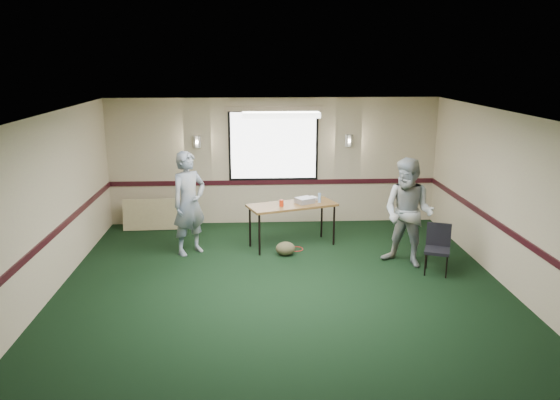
{
  "coord_description": "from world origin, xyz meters",
  "views": [
    {
      "loc": [
        -0.46,
        -7.48,
        3.48
      ],
      "look_at": [
        0.0,
        1.3,
        1.2
      ],
      "focal_mm": 35.0,
      "sensor_mm": 36.0,
      "label": 1
    }
  ],
  "objects_px": {
    "projector": "(305,200)",
    "person_right": "(408,213)",
    "folding_table": "(292,207)",
    "person_left": "(189,203)",
    "conference_chair": "(438,244)"
  },
  "relations": [
    {
      "from": "folding_table",
      "to": "projector",
      "type": "distance_m",
      "value": 0.28
    },
    {
      "from": "folding_table",
      "to": "person_right",
      "type": "relative_size",
      "value": 0.95
    },
    {
      "from": "projector",
      "to": "person_right",
      "type": "bearing_deg",
      "value": -65.56
    },
    {
      "from": "folding_table",
      "to": "person_left",
      "type": "bearing_deg",
      "value": 170.0
    },
    {
      "from": "conference_chair",
      "to": "person_left",
      "type": "xyz_separation_m",
      "value": [
        -4.23,
        1.14,
        0.47
      ]
    },
    {
      "from": "projector",
      "to": "person_left",
      "type": "height_order",
      "value": "person_left"
    },
    {
      "from": "person_right",
      "to": "person_left",
      "type": "bearing_deg",
      "value": -154.27
    },
    {
      "from": "projector",
      "to": "person_left",
      "type": "relative_size",
      "value": 0.16
    },
    {
      "from": "person_left",
      "to": "person_right",
      "type": "height_order",
      "value": "person_left"
    },
    {
      "from": "folding_table",
      "to": "conference_chair",
      "type": "relative_size",
      "value": 2.16
    },
    {
      "from": "person_left",
      "to": "person_right",
      "type": "bearing_deg",
      "value": -52.72
    },
    {
      "from": "projector",
      "to": "person_right",
      "type": "distance_m",
      "value": 2.03
    },
    {
      "from": "projector",
      "to": "person_right",
      "type": "xyz_separation_m",
      "value": [
        1.66,
        -1.17,
        0.06
      ]
    },
    {
      "from": "person_right",
      "to": "projector",
      "type": "bearing_deg",
      "value": -177.5
    },
    {
      "from": "folding_table",
      "to": "person_right",
      "type": "distance_m",
      "value": 2.2
    }
  ]
}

